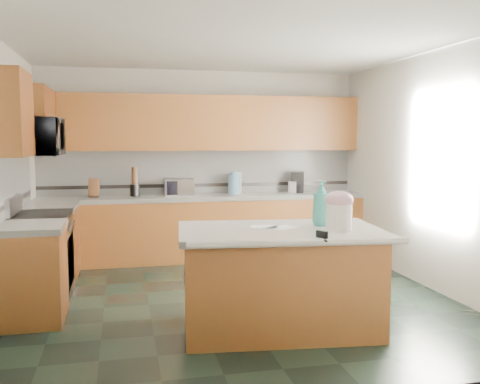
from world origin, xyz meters
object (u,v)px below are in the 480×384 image
object	(u,v)px
treat_jar	(339,217)
knife_block	(94,188)
island_base	(279,282)
coffee_maker	(298,182)
soap_bottle_island	(321,203)
island_top	(280,232)
toaster_oven	(179,187)

from	to	relation	value
treat_jar	knife_block	size ratio (longest dim) A/B	0.94
island_base	coffee_maker	world-z (taller)	coffee_maker
soap_bottle_island	coffee_maker	bearing A→B (deg)	67.36
island_top	toaster_oven	bearing A→B (deg)	106.83
treat_jar	coffee_maker	xyz separation A→B (m)	(0.73, 3.27, 0.04)
island_top	toaster_oven	size ratio (longest dim) A/B	4.41
island_base	knife_block	distance (m)	3.54
coffee_maker	toaster_oven	bearing A→B (deg)	-156.67
soap_bottle_island	toaster_oven	world-z (taller)	soap_bottle_island
knife_block	soap_bottle_island	bearing A→B (deg)	-45.69
knife_block	treat_jar	bearing A→B (deg)	-47.65
island_top	coffee_maker	size ratio (longest dim) A/B	5.83
island_base	coffee_maker	bearing A→B (deg)	74.66
island_top	coffee_maker	distance (m)	3.28
soap_bottle_island	toaster_oven	distance (m)	3.11
knife_block	toaster_oven	bearing A→B (deg)	8.25
coffee_maker	knife_block	bearing A→B (deg)	-157.06
island_top	soap_bottle_island	xyz separation A→B (m)	(0.41, 0.07, 0.24)
treat_jar	coffee_maker	size ratio (longest dim) A/B	0.77
island_base	island_top	distance (m)	0.46
treat_jar	coffee_maker	world-z (taller)	coffee_maker
treat_jar	knife_block	world-z (taller)	knife_block
coffee_maker	island_top	bearing A→B (deg)	-89.05
island_base	island_top	bearing A→B (deg)	-173.93
island_top	knife_block	xyz separation A→B (m)	(-1.73, 3.02, 0.15)
island_base	island_top	world-z (taller)	island_top
treat_jar	soap_bottle_island	bearing A→B (deg)	104.12
soap_bottle_island	coffee_maker	distance (m)	3.08
island_base	soap_bottle_island	world-z (taller)	soap_bottle_island
island_base	soap_bottle_island	distance (m)	0.81
island_base	toaster_oven	xyz separation A→B (m)	(-0.57, 3.02, 0.61)
island_top	toaster_oven	world-z (taller)	toaster_oven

